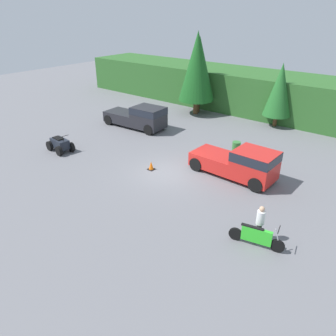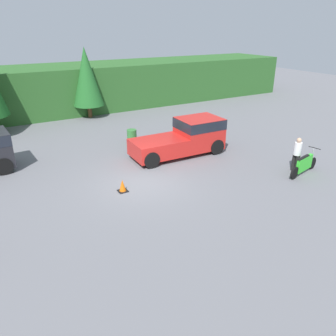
{
  "view_description": "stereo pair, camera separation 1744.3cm",
  "coord_description": "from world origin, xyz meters",
  "views": [
    {
      "loc": [
        11.36,
        -14.07,
        9.3
      ],
      "look_at": [
        0.79,
        -0.93,
        0.95
      ],
      "focal_mm": 35.0,
      "sensor_mm": 36.0,
      "label": 1
    },
    {
      "loc": [
        -5.8,
        -12.31,
        6.7
      ],
      "look_at": [
        0.79,
        -0.93,
        0.95
      ],
      "focal_mm": 35.0,
      "sensor_mm": 36.0,
      "label": 2
    }
  ],
  "objects": [
    {
      "name": "dirt_bike",
      "position": [
        7.27,
        -2.96,
        0.48
      ],
      "size": [
        2.37,
        0.78,
        1.15
      ],
      "rotation": [
        0.0,
        0.0,
        0.21
      ],
      "color": "black",
      "rests_on": "ground_plane"
    },
    {
      "name": "traffic_cone",
      "position": [
        -1.12,
        -0.26,
        0.25
      ],
      "size": [
        0.42,
        0.42,
        0.55
      ],
      "color": "black",
      "rests_on": "ground_plane"
    },
    {
      "name": "rider_person",
      "position": [
        7.18,
        -2.52,
        0.94
      ],
      "size": [
        0.43,
        0.43,
        1.73
      ],
      "rotation": [
        0.0,
        0.0,
        0.23
      ],
      "color": "black",
      "rests_on": "ground_plane"
    },
    {
      "name": "tree_mid_left",
      "position": [
        -5.79,
        11.44,
        4.38
      ],
      "size": [
        3.28,
        3.28,
        7.45
      ],
      "color": "brown",
      "rests_on": "ground_plane"
    },
    {
      "name": "steel_barrel",
      "position": [
        1.86,
        5.32,
        0.44
      ],
      "size": [
        0.58,
        0.58,
        0.88
      ],
      "color": "#387A38",
      "rests_on": "ground_plane"
    },
    {
      "name": "hillside_backdrop",
      "position": [
        0.0,
        16.0,
        1.83
      ],
      "size": [
        44.0,
        6.0,
        3.65
      ],
      "color": "#2D6028",
      "rests_on": "ground_plane"
    },
    {
      "name": "tree_mid_right",
      "position": [
        1.59,
        12.76,
        3.1
      ],
      "size": [
        2.32,
        2.32,
        5.28
      ],
      "color": "brown",
      "rests_on": "ground_plane"
    },
    {
      "name": "tree_left",
      "position": [
        -5.97,
        12.04,
        4.09
      ],
      "size": [
        3.06,
        3.06,
        6.95
      ],
      "color": "brown",
      "rests_on": "ground_plane"
    },
    {
      "name": "pickup_truck_second",
      "position": [
        -7.07,
        5.07,
        1.02
      ],
      "size": [
        5.67,
        2.41,
        1.95
      ],
      "rotation": [
        0.0,
        0.0,
        0.07
      ],
      "color": "#232328",
      "rests_on": "ground_plane"
    },
    {
      "name": "ground_plane",
      "position": [
        0.0,
        0.0,
        0.0
      ],
      "size": [
        80.0,
        80.0,
        0.0
      ],
      "primitive_type": "plane",
      "color": "slate"
    },
    {
      "name": "pickup_truck_red",
      "position": [
        3.79,
        2.24,
        1.02
      ],
      "size": [
        5.24,
        2.18,
        1.95
      ],
      "rotation": [
        0.0,
        0.0,
        -0.02
      ],
      "color": "red",
      "rests_on": "ground_plane"
    },
    {
      "name": "quad_atv",
      "position": [
        -8.13,
        -2.09,
        0.5
      ],
      "size": [
        2.11,
        1.38,
        1.26
      ],
      "rotation": [
        0.0,
        0.0,
        -0.1
      ],
      "color": "black",
      "rests_on": "ground_plane"
    }
  ]
}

